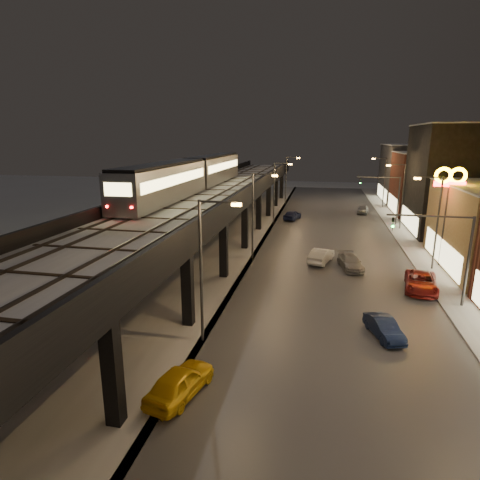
{
  "coord_description": "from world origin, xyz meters",
  "views": [
    {
      "loc": [
        6.27,
        -8.98,
        12.48
      ],
      "look_at": [
        0.35,
        19.54,
        5.0
      ],
      "focal_mm": 30.0,
      "sensor_mm": 36.0,
      "label": 1
    }
  ],
  "objects_px": {
    "car_taxi": "(180,383)",
    "car_onc_white": "(350,263)",
    "car_onc_dark": "(421,283)",
    "car_onc_red": "(363,210)",
    "car_near_white": "(321,256)",
    "car_far_white": "(292,215)",
    "subway_train": "(194,174)",
    "car_onc_silver": "(384,329)"
  },
  "relations": [
    {
      "from": "car_taxi",
      "to": "car_onc_white",
      "type": "height_order",
      "value": "car_taxi"
    },
    {
      "from": "car_onc_dark",
      "to": "car_onc_red",
      "type": "bearing_deg",
      "value": 102.14
    },
    {
      "from": "car_taxi",
      "to": "car_onc_dark",
      "type": "distance_m",
      "value": 22.84
    },
    {
      "from": "car_near_white",
      "to": "car_far_white",
      "type": "height_order",
      "value": "car_far_white"
    },
    {
      "from": "car_far_white",
      "to": "subway_train",
      "type": "bearing_deg",
      "value": 73.39
    },
    {
      "from": "car_far_white",
      "to": "car_onc_red",
      "type": "xyz_separation_m",
      "value": [
        11.22,
        7.71,
        -0.06
      ]
    },
    {
      "from": "car_onc_silver",
      "to": "car_onc_red",
      "type": "distance_m",
      "value": 44.6
    },
    {
      "from": "subway_train",
      "to": "car_near_white",
      "type": "xyz_separation_m",
      "value": [
        14.93,
        -4.7,
        -7.64
      ]
    },
    {
      "from": "car_onc_silver",
      "to": "car_onc_red",
      "type": "bearing_deg",
      "value": 68.68
    },
    {
      "from": "subway_train",
      "to": "car_near_white",
      "type": "height_order",
      "value": "subway_train"
    },
    {
      "from": "car_taxi",
      "to": "car_near_white",
      "type": "bearing_deg",
      "value": -92.13
    },
    {
      "from": "car_far_white",
      "to": "car_onc_white",
      "type": "distance_m",
      "value": 24.18
    },
    {
      "from": "car_taxi",
      "to": "car_far_white",
      "type": "height_order",
      "value": "car_far_white"
    },
    {
      "from": "car_near_white",
      "to": "car_onc_white",
      "type": "relative_size",
      "value": 0.99
    },
    {
      "from": "subway_train",
      "to": "car_taxi",
      "type": "xyz_separation_m",
      "value": [
        8.34,
        -28.35,
        -7.63
      ]
    },
    {
      "from": "car_taxi",
      "to": "car_onc_white",
      "type": "xyz_separation_m",
      "value": [
        9.4,
        22.19,
        -0.09
      ]
    },
    {
      "from": "subway_train",
      "to": "car_onc_white",
      "type": "distance_m",
      "value": 20.31
    },
    {
      "from": "car_onc_white",
      "to": "car_onc_red",
      "type": "bearing_deg",
      "value": 71.08
    },
    {
      "from": "subway_train",
      "to": "car_near_white",
      "type": "relative_size",
      "value": 7.96
    },
    {
      "from": "car_onc_dark",
      "to": "car_far_white",
      "type": "bearing_deg",
      "value": 124.33
    },
    {
      "from": "car_taxi",
      "to": "car_onc_dark",
      "type": "xyz_separation_m",
      "value": [
        14.81,
        17.39,
        -0.01
      ]
    },
    {
      "from": "car_far_white",
      "to": "car_onc_silver",
      "type": "distance_m",
      "value": 37.85
    },
    {
      "from": "subway_train",
      "to": "car_onc_red",
      "type": "distance_m",
      "value": 33.52
    },
    {
      "from": "car_onc_silver",
      "to": "car_onc_dark",
      "type": "relative_size",
      "value": 0.7
    },
    {
      "from": "car_onc_dark",
      "to": "car_near_white",
      "type": "bearing_deg",
      "value": 152.18
    },
    {
      "from": "car_near_white",
      "to": "car_onc_red",
      "type": "bearing_deg",
      "value": -86.55
    },
    {
      "from": "car_onc_silver",
      "to": "car_onc_red",
      "type": "height_order",
      "value": "car_onc_red"
    },
    {
      "from": "car_onc_silver",
      "to": "car_onc_dark",
      "type": "height_order",
      "value": "car_onc_dark"
    },
    {
      "from": "car_onc_white",
      "to": "car_onc_dark",
      "type": "bearing_deg",
      "value": -53.52
    },
    {
      "from": "car_far_white",
      "to": "car_onc_red",
      "type": "distance_m",
      "value": 13.62
    },
    {
      "from": "car_taxi",
      "to": "car_onc_red",
      "type": "xyz_separation_m",
      "value": [
        13.15,
        52.9,
        -0.06
      ]
    },
    {
      "from": "car_taxi",
      "to": "car_far_white",
      "type": "relative_size",
      "value": 1.0
    },
    {
      "from": "car_onc_white",
      "to": "car_onc_red",
      "type": "height_order",
      "value": "car_onc_red"
    },
    {
      "from": "car_onc_white",
      "to": "car_near_white",
      "type": "bearing_deg",
      "value": 140.59
    },
    {
      "from": "car_onc_silver",
      "to": "car_near_white",
      "type": "bearing_deg",
      "value": 86.87
    },
    {
      "from": "car_near_white",
      "to": "car_onc_red",
      "type": "xyz_separation_m",
      "value": [
        6.56,
        29.25,
        -0.05
      ]
    },
    {
      "from": "car_near_white",
      "to": "car_far_white",
      "type": "distance_m",
      "value": 22.04
    },
    {
      "from": "car_near_white",
      "to": "car_onc_white",
      "type": "xyz_separation_m",
      "value": [
        2.81,
        -1.46,
        -0.08
      ]
    },
    {
      "from": "subway_train",
      "to": "car_onc_white",
      "type": "relative_size",
      "value": 7.91
    },
    {
      "from": "car_far_white",
      "to": "car_onc_silver",
      "type": "relative_size",
      "value": 1.18
    },
    {
      "from": "car_onc_silver",
      "to": "subway_train",
      "type": "bearing_deg",
      "value": 115.44
    },
    {
      "from": "subway_train",
      "to": "car_near_white",
      "type": "distance_m",
      "value": 17.42
    }
  ]
}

